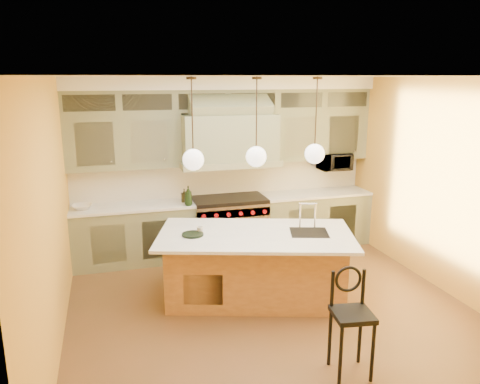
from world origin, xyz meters
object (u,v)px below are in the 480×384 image
object	(u,v)px
kitchen_island	(256,264)
microwave	(335,162)
range	(229,225)
counter_stool	(351,316)

from	to	relation	value
kitchen_island	microwave	distance (m)	2.89
range	counter_stool	distance (m)	3.53
range	counter_stool	xyz separation A→B (m)	(0.32, -3.52, 0.13)
kitchen_island	microwave	size ratio (longest dim) A/B	5.14
range	kitchen_island	bearing A→B (deg)	-92.68
counter_stool	kitchen_island	bearing A→B (deg)	110.61
counter_stool	microwave	xyz separation A→B (m)	(1.63, 3.62, 0.84)
range	counter_stool	size ratio (longest dim) A/B	1.11
kitchen_island	range	bearing A→B (deg)	104.70
range	kitchen_island	xyz separation A→B (m)	(-0.08, -1.70, -0.01)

